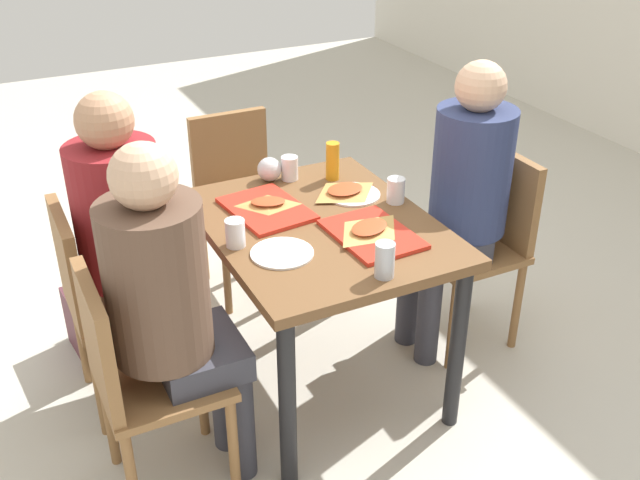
% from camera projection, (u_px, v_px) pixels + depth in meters
% --- Properties ---
extents(ground_plane, '(10.00, 10.00, 0.02)m').
position_uv_depth(ground_plane, '(320.00, 381.00, 3.13)').
color(ground_plane, beige).
extents(main_table, '(1.02, 0.81, 0.75)m').
position_uv_depth(main_table, '(320.00, 248.00, 2.81)').
color(main_table, brown).
rests_on(main_table, ground_plane).
extents(chair_near_left, '(0.40, 0.40, 0.86)m').
position_uv_depth(chair_near_left, '(101.00, 294.00, 2.77)').
color(chair_near_left, olive).
rests_on(chair_near_left, ground_plane).
extents(chair_near_right, '(0.40, 0.40, 0.86)m').
position_uv_depth(chair_near_right, '(135.00, 372.00, 2.37)').
color(chair_near_right, olive).
rests_on(chair_near_right, ground_plane).
extents(chair_far_side, '(0.40, 0.40, 0.86)m').
position_uv_depth(chair_far_side, '(484.00, 234.00, 3.18)').
color(chair_far_side, olive).
rests_on(chair_far_side, ground_plane).
extents(chair_left_end, '(0.40, 0.40, 0.86)m').
position_uv_depth(chair_left_end, '(238.00, 189.00, 3.58)').
color(chair_left_end, olive).
rests_on(chair_left_end, ground_plane).
extents(person_in_red, '(0.32, 0.42, 1.27)m').
position_uv_depth(person_in_red, '(131.00, 228.00, 2.71)').
color(person_in_red, '#383842').
rests_on(person_in_red, ground_plane).
extents(person_in_brown_jacket, '(0.32, 0.42, 1.27)m').
position_uv_depth(person_in_brown_jacket, '(170.00, 297.00, 2.31)').
color(person_in_brown_jacket, '#383842').
rests_on(person_in_brown_jacket, ground_plane).
extents(person_far_side, '(0.32, 0.42, 1.27)m').
position_uv_depth(person_far_side, '(463.00, 188.00, 3.01)').
color(person_far_side, '#383842').
rests_on(person_far_side, ground_plane).
extents(tray_red_near, '(0.39, 0.30, 0.02)m').
position_uv_depth(tray_red_near, '(266.00, 209.00, 2.84)').
color(tray_red_near, red).
rests_on(tray_red_near, main_table).
extents(tray_red_far, '(0.37, 0.28, 0.02)m').
position_uv_depth(tray_red_far, '(372.00, 234.00, 2.67)').
color(tray_red_far, red).
rests_on(tray_red_far, main_table).
extents(paper_plate_center, '(0.22, 0.22, 0.01)m').
position_uv_depth(paper_plate_center, '(353.00, 194.00, 2.97)').
color(paper_plate_center, white).
rests_on(paper_plate_center, main_table).
extents(paper_plate_near_edge, '(0.22, 0.22, 0.01)m').
position_uv_depth(paper_plate_near_edge, '(282.00, 253.00, 2.55)').
color(paper_plate_near_edge, white).
rests_on(paper_plate_near_edge, main_table).
extents(pizza_slice_a, '(0.19, 0.22, 0.02)m').
position_uv_depth(pizza_slice_a, '(268.00, 203.00, 2.85)').
color(pizza_slice_a, '#C68C47').
rests_on(pizza_slice_a, tray_red_near).
extents(pizza_slice_b, '(0.24, 0.27, 0.02)m').
position_uv_depth(pizza_slice_b, '(369.00, 229.00, 2.67)').
color(pizza_slice_b, tan).
rests_on(pizza_slice_b, tray_red_far).
extents(pizza_slice_c, '(0.21, 0.25, 0.02)m').
position_uv_depth(pizza_slice_c, '(345.00, 191.00, 2.97)').
color(pizza_slice_c, '#C68C47').
rests_on(pizza_slice_c, paper_plate_center).
extents(plastic_cup_a, '(0.07, 0.07, 0.10)m').
position_uv_depth(plastic_cup_a, '(396.00, 190.00, 2.89)').
color(plastic_cup_a, white).
rests_on(plastic_cup_a, main_table).
extents(plastic_cup_b, '(0.07, 0.07, 0.10)m').
position_uv_depth(plastic_cup_b, '(235.00, 233.00, 2.59)').
color(plastic_cup_b, white).
rests_on(plastic_cup_b, main_table).
extents(plastic_cup_c, '(0.07, 0.07, 0.10)m').
position_uv_depth(plastic_cup_c, '(290.00, 168.00, 3.08)').
color(plastic_cup_c, white).
rests_on(plastic_cup_c, main_table).
extents(soda_can, '(0.07, 0.07, 0.12)m').
position_uv_depth(soda_can, '(385.00, 260.00, 2.40)').
color(soda_can, '#B7BCC6').
rests_on(soda_can, main_table).
extents(condiment_bottle, '(0.06, 0.06, 0.16)m').
position_uv_depth(condiment_bottle, '(333.00, 161.00, 3.07)').
color(condiment_bottle, orange).
rests_on(condiment_bottle, main_table).
extents(foil_bundle, '(0.10, 0.10, 0.10)m').
position_uv_depth(foil_bundle, '(269.00, 169.00, 3.07)').
color(foil_bundle, silver).
rests_on(foil_bundle, main_table).
extents(handbag, '(0.34, 0.19, 0.28)m').
position_uv_depth(handbag, '(93.00, 326.00, 3.22)').
color(handbag, '#592D38').
rests_on(handbag, ground_plane).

